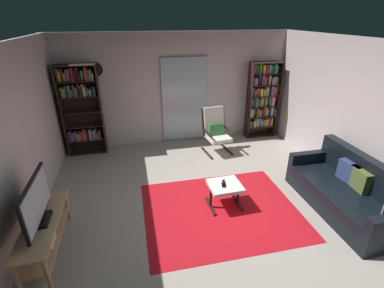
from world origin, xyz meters
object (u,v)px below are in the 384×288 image
object	(u,v)px
television	(37,203)
wall_clock	(96,70)
leather_sofa	(347,192)
tv_remote	(224,182)
cell_phone	(224,185)
lounge_armchair	(216,129)
ottoman	(225,188)
bookshelf_near_sofa	(262,98)
tv_stand	(44,233)
bookshelf_near_tv	(81,107)

from	to	relation	value
television	wall_clock	size ratio (longest dim) A/B	3.41
television	leather_sofa	distance (m)	4.56
television	tv_remote	distance (m)	2.69
cell_phone	wall_clock	distance (m)	3.74
leather_sofa	lounge_armchair	xyz separation A→B (m)	(-1.44, 2.55, 0.22)
ottoman	tv_remote	world-z (taller)	tv_remote
bookshelf_near_sofa	cell_phone	xyz separation A→B (m)	(-1.89, -2.68, -0.60)
lounge_armchair	tv_stand	bearing A→B (deg)	-141.23
ottoman	cell_phone	world-z (taller)	cell_phone
ottoman	bookshelf_near_tv	bearing A→B (deg)	133.16
cell_phone	leather_sofa	bearing A→B (deg)	-1.01
bookshelf_near_tv	cell_phone	distance (m)	3.64
tv_stand	ottoman	distance (m)	2.67
leather_sofa	wall_clock	world-z (taller)	wall_clock
tv_stand	tv_remote	bearing A→B (deg)	10.73
bookshelf_near_sofa	leather_sofa	distance (m)	3.24
tv_remote	bookshelf_near_sofa	bearing A→B (deg)	70.22
bookshelf_near_sofa	leather_sofa	bearing A→B (deg)	-89.12
tv_stand	cell_phone	distance (m)	2.64
television	wall_clock	world-z (taller)	wall_clock
tv_stand	cell_phone	size ratio (longest dim) A/B	9.85
leather_sofa	tv_remote	size ratio (longest dim) A/B	13.75
bookshelf_near_sofa	lounge_armchair	xyz separation A→B (m)	(-1.39, -0.61, -0.48)
bookshelf_near_tv	television	bearing A→B (deg)	-93.49
cell_phone	tv_stand	bearing A→B (deg)	-157.58
bookshelf_near_sofa	lounge_armchair	bearing A→B (deg)	-156.19
cell_phone	bookshelf_near_sofa	bearing A→B (deg)	67.89
television	bookshelf_near_sofa	distance (m)	5.45
bookshelf_near_sofa	bookshelf_near_tv	bearing A→B (deg)	-179.40
tv_stand	bookshelf_near_sofa	xyz separation A→B (m)	(4.49, 3.10, 0.68)
tv_stand	wall_clock	xyz separation A→B (m)	(0.58, 3.23, 1.51)
lounge_armchair	cell_phone	xyz separation A→B (m)	(-0.50, -2.06, -0.11)
television	bookshelf_near_sofa	xyz separation A→B (m)	(4.49, 3.09, 0.22)
lounge_armchair	cell_phone	size ratio (longest dim) A/B	7.30
leather_sofa	cell_phone	xyz separation A→B (m)	(-1.93, 0.49, 0.11)
bookshelf_near_tv	tv_remote	size ratio (longest dim) A/B	13.91
bookshelf_near_sofa	wall_clock	distance (m)	4.00
cell_phone	wall_clock	bearing A→B (deg)	138.87
leather_sofa	lounge_armchair	size ratio (longest dim) A/B	1.94
bookshelf_near_tv	cell_phone	bearing A→B (deg)	-47.41
lounge_armchair	bookshelf_near_sofa	bearing A→B (deg)	23.81
tv_remote	cell_phone	bearing A→B (deg)	-90.77
tv_stand	bookshelf_near_tv	xyz separation A→B (m)	(0.19, 3.06, 0.77)
bookshelf_near_tv	tv_remote	xyz separation A→B (m)	(2.44, -2.56, -0.68)
lounge_armchair	tv_remote	distance (m)	2.05
tv_stand	bookshelf_near_sofa	bearing A→B (deg)	34.65
television	lounge_armchair	size ratio (longest dim) A/B	0.97
leather_sofa	lounge_armchair	world-z (taller)	lounge_armchair
bookshelf_near_tv	leather_sofa	xyz separation A→B (m)	(4.35, -3.12, -0.79)
television	wall_clock	xyz separation A→B (m)	(0.58, 3.21, 1.05)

